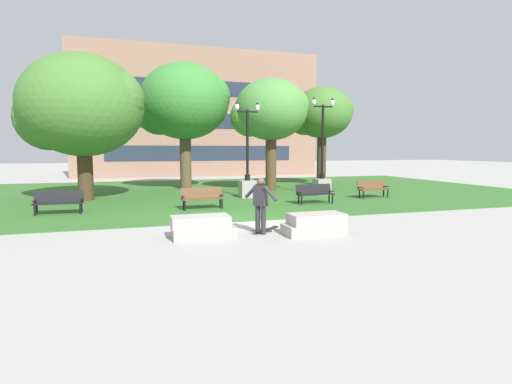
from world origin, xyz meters
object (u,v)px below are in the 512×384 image
object	(u,v)px
park_bench_near_right	(202,197)
park_bench_far_left	(315,192)
skateboard	(265,230)
park_bench_far_right	(373,188)
person_skateboarder	(261,202)
lamp_post_center	(247,178)
lamp_post_left	(322,175)
concrete_block_left	(315,224)
concrete_block_center	(202,227)
park_bench_near_left	(59,201)

from	to	relation	value
park_bench_near_right	park_bench_far_left	distance (m)	5.32
skateboard	park_bench_far_left	size ratio (longest dim) A/B	0.55
skateboard	park_bench_far_right	size ratio (longest dim) A/B	0.54
person_skateboarder	park_bench_near_right	size ratio (longest dim) A/B	0.93
lamp_post_center	lamp_post_left	world-z (taller)	lamp_post_left
skateboard	park_bench_far_right	distance (m)	10.58
concrete_block_left	person_skateboarder	xyz separation A→B (m)	(-1.53, 0.56, 0.66)
person_skateboarder	lamp_post_left	xyz separation A→B (m)	(6.48, 8.90, 0.13)
skateboard	lamp_post_center	world-z (taller)	lamp_post_center
concrete_block_center	lamp_post_center	xyz separation A→B (m)	(3.91, 8.87, 0.72)
park_bench_near_left	park_bench_near_right	xyz separation A→B (m)	(5.61, -0.26, 0.00)
person_skateboarder	park_bench_near_left	world-z (taller)	person_skateboarder
park_bench_near_right	lamp_post_center	xyz separation A→B (m)	(2.97, 3.37, 0.49)
concrete_block_left	skateboard	size ratio (longest dim) A/B	1.82
skateboard	lamp_post_center	distance (m)	8.98
park_bench_far_left	park_bench_far_right	size ratio (longest dim) A/B	0.98
park_bench_near_left	lamp_post_left	distance (m)	13.29
concrete_block_center	person_skateboarder	distance (m)	1.89
park_bench_far_left	lamp_post_center	xyz separation A→B (m)	(-2.35, 3.25, 0.49)
park_bench_near_left	park_bench_near_right	distance (m)	5.61
concrete_block_center	park_bench_near_right	distance (m)	5.59
concrete_block_center	lamp_post_left	size ratio (longest dim) A/B	0.34
lamp_post_left	park_bench_near_right	bearing A→B (deg)	-155.26
skateboard	park_bench_near_right	bearing A→B (deg)	100.89
park_bench_near_right	park_bench_far_left	world-z (taller)	same
park_bench_far_left	lamp_post_center	size ratio (longest dim) A/B	0.37
skateboard	park_bench_far_right	world-z (taller)	park_bench_far_right
park_bench_far_right	lamp_post_left	size ratio (longest dim) A/B	0.34
lamp_post_left	person_skateboarder	bearing A→B (deg)	-126.07
person_skateboarder	park_bench_far_right	xyz separation A→B (m)	(8.41, 6.85, -0.43)
concrete_block_center	park_bench_far_right	bearing A→B (deg)	33.86
person_skateboarder	park_bench_near_right	xyz separation A→B (m)	(-0.82, 5.53, -0.43)
park_bench_far_right	lamp_post_left	world-z (taller)	lamp_post_left
concrete_block_left	skateboard	distance (m)	1.54
park_bench_near_right	park_bench_far_left	xyz separation A→B (m)	(5.32, 0.12, 0.00)
lamp_post_center	park_bench_far_right	bearing A→B (deg)	-18.13
concrete_block_center	lamp_post_left	distance (m)	12.14
skateboard	park_bench_near_right	xyz separation A→B (m)	(-1.03, 5.35, 0.45)
concrete_block_left	park_bench_far_right	world-z (taller)	park_bench_far_right
concrete_block_left	lamp_post_left	xyz separation A→B (m)	(4.95, 9.46, 0.79)
person_skateboarder	park_bench_near_right	bearing A→B (deg)	98.48
skateboard	lamp_post_left	size ratio (longest dim) A/B	0.19
park_bench_near_left	park_bench_near_right	world-z (taller)	same
skateboard	lamp_post_left	world-z (taller)	lamp_post_left
park_bench_far_left	lamp_post_center	distance (m)	4.04
concrete_block_left	park_bench_near_right	distance (m)	6.54
park_bench_near_left	park_bench_far_right	world-z (taller)	same
skateboard	lamp_post_left	xyz separation A→B (m)	(6.27, 8.72, 1.01)
skateboard	park_bench_far_left	distance (m)	6.96
person_skateboarder	park_bench_near_left	size ratio (longest dim) A/B	0.94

